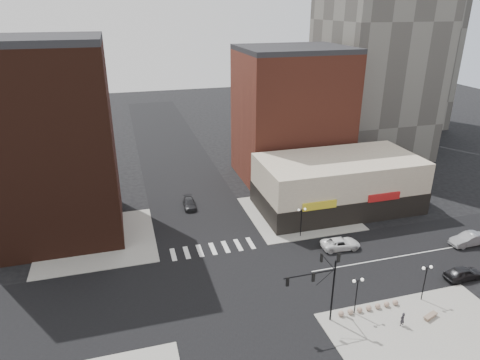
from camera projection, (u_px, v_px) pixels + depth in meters
name	position (u px, v px, depth m)	size (l,w,h in m)	color
ground	(230.00, 286.00, 47.84)	(240.00, 240.00, 0.00)	black
road_ew	(230.00, 286.00, 47.83)	(200.00, 14.00, 0.02)	black
road_ns	(230.00, 286.00, 47.83)	(14.00, 200.00, 0.02)	black
sidewalk_nw	(97.00, 240.00, 57.02)	(15.00, 15.00, 0.12)	gray
sidewalk_ne	(298.00, 213.00, 64.39)	(15.00, 15.00, 0.12)	gray
sidewalk_se	(436.00, 345.00, 39.44)	(18.00, 14.00, 0.12)	gray
building_nw	(49.00, 145.00, 54.69)	(16.00, 15.00, 25.00)	#351911
building_ne_midrise	(291.00, 117.00, 74.69)	(18.00, 15.00, 22.00)	brown
building_ne_row	(338.00, 187.00, 65.24)	(24.20, 12.20, 8.00)	beige
traffic_signal	(323.00, 278.00, 40.82)	(5.59, 3.09, 7.77)	black
street_lamp_se_a	(357.00, 287.00, 42.27)	(1.22, 0.32, 4.16)	black
street_lamp_se_b	(426.00, 274.00, 44.30)	(1.22, 0.32, 4.16)	black
street_lamp_ne	(302.00, 215.00, 56.74)	(1.22, 0.32, 4.16)	black
bollard_row	(369.00, 308.00, 43.79)	(6.87, 0.57, 0.57)	#A1826F
white_suv	(341.00, 244.00, 54.97)	(2.33, 5.05, 1.40)	white
dark_sedan_east	(463.00, 273.00, 48.83)	(1.80, 4.47, 1.52)	black
silver_sedan	(469.00, 239.00, 55.73)	(1.74, 4.99, 1.65)	gray
dark_sedan_north	(189.00, 204.00, 66.13)	(1.79, 4.39, 1.28)	black
pedestrian	(402.00, 319.00, 41.54)	(0.55, 0.36, 1.51)	#27252A
stone_bench	(430.00, 316.00, 42.72)	(1.80, 1.06, 0.40)	#87715D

